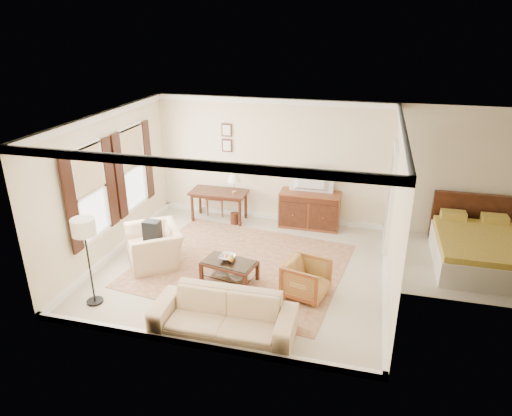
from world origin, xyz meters
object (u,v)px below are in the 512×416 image
at_px(sideboard, 310,210).
at_px(coffee_table, 229,266).
at_px(writing_desk, 219,196).
at_px(striped_armchair, 307,277).
at_px(club_armchair, 154,240).
at_px(sofa, 223,309).
at_px(tv, 311,173).

bearing_deg(sideboard, coffee_table, -111.12).
bearing_deg(writing_desk, sideboard, 3.70).
xyz_separation_m(writing_desk, striped_armchair, (2.54, -2.76, -0.26)).
xyz_separation_m(striped_armchair, club_armchair, (-3.08, 0.42, 0.13)).
xyz_separation_m(coffee_table, sofa, (0.38, -1.47, 0.12)).
relative_size(writing_desk, coffee_table, 1.27).
relative_size(sideboard, sofa, 0.63).
bearing_deg(sofa, tv, 79.94).
xyz_separation_m(sideboard, coffee_table, (-1.07, -2.77, -0.12)).
height_order(coffee_table, sofa, sofa).
distance_m(writing_desk, club_armchair, 2.40).
height_order(coffee_table, club_armchair, club_armchair).
bearing_deg(writing_desk, coffee_table, -67.49).
height_order(striped_armchair, sofa, sofa).
bearing_deg(striped_armchair, sideboard, 21.19).
distance_m(coffee_table, sofa, 1.52).
bearing_deg(club_armchair, striped_armchair, 45.75).
distance_m(tv, club_armchair, 3.75).
distance_m(tv, coffee_table, 3.12).
height_order(tv, club_armchair, tv).
height_order(sideboard, sofa, sofa).
height_order(coffee_table, striped_armchair, striped_armchair).
distance_m(tv, striped_armchair, 3.06).
relative_size(writing_desk, sideboard, 0.97).
distance_m(club_armchair, sofa, 2.68).
distance_m(tv, sofa, 4.37).
bearing_deg(sofa, writing_desk, 108.96).
xyz_separation_m(writing_desk, sideboard, (2.16, 0.14, -0.20)).
xyz_separation_m(sideboard, sofa, (-0.69, -4.24, 0.00)).
xyz_separation_m(striped_armchair, sofa, (-1.07, -1.35, 0.06)).
bearing_deg(tv, striped_armchair, 97.41).
bearing_deg(writing_desk, tv, 3.17).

